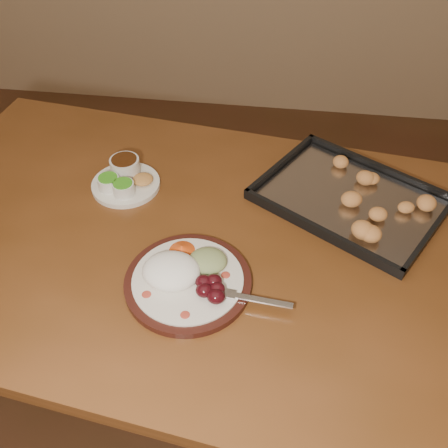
# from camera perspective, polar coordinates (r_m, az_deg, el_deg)

# --- Properties ---
(ground) EXTENTS (4.00, 4.00, 0.00)m
(ground) POSITION_cam_1_polar(r_m,az_deg,el_deg) (1.76, -12.49, -21.97)
(ground) COLOR #532B1C
(ground) RESTS_ON ground
(dining_table) EXTENTS (1.61, 1.09, 0.75)m
(dining_table) POSITION_cam_1_polar(r_m,az_deg,el_deg) (1.24, -2.77, -4.69)
(dining_table) COLOR brown
(dining_table) RESTS_ON ground
(dinner_plate) EXTENTS (0.36, 0.27, 0.06)m
(dinner_plate) POSITION_cam_1_polar(r_m,az_deg,el_deg) (1.06, -4.35, -5.99)
(dinner_plate) COLOR black
(dinner_plate) RESTS_ON dining_table
(condiment_saucer) EXTENTS (0.18, 0.18, 0.06)m
(condiment_saucer) POSITION_cam_1_polar(r_m,az_deg,el_deg) (1.31, -11.32, 5.08)
(condiment_saucer) COLOR silver
(condiment_saucer) RESTS_ON dining_table
(baking_tray) EXTENTS (0.53, 0.49, 0.04)m
(baking_tray) POSITION_cam_1_polar(r_m,az_deg,el_deg) (1.28, 14.19, 2.95)
(baking_tray) COLOR black
(baking_tray) RESTS_ON dining_table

